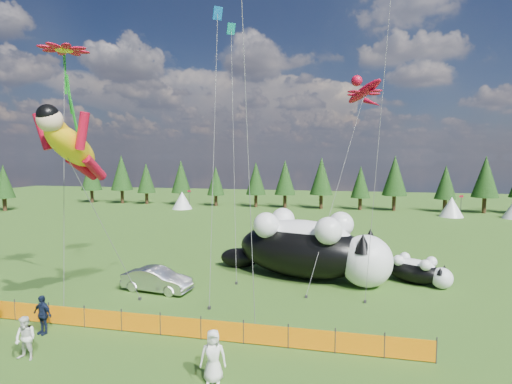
# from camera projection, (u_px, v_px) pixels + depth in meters

# --- Properties ---
(ground) EXTENTS (160.00, 160.00, 0.00)m
(ground) POSITION_uv_depth(u_px,v_px,m) (203.00, 313.00, 21.33)
(ground) COLOR #143B0A
(ground) RESTS_ON ground
(safety_fence) EXTENTS (22.06, 0.06, 1.10)m
(safety_fence) POSITION_uv_depth(u_px,v_px,m) (180.00, 327.00, 18.37)
(safety_fence) COLOR #262626
(safety_fence) RESTS_ON ground
(tree_line) EXTENTS (90.00, 4.00, 8.00)m
(tree_line) POSITION_uv_depth(u_px,v_px,m) (298.00, 184.00, 64.77)
(tree_line) COLOR black
(tree_line) RESTS_ON ground
(festival_tents) EXTENTS (50.00, 3.20, 2.80)m
(festival_tents) POSITION_uv_depth(u_px,v_px,m) (369.00, 205.00, 57.79)
(festival_tents) COLOR white
(festival_tents) RESTS_ON ground
(cat_large) EXTENTS (12.34, 6.85, 4.54)m
(cat_large) POSITION_uv_depth(u_px,v_px,m) (309.00, 247.00, 27.28)
(cat_large) COLOR black
(cat_large) RESTS_ON ground
(cat_small) EXTENTS (4.62, 3.40, 1.82)m
(cat_small) POSITION_uv_depth(u_px,v_px,m) (417.00, 271.00, 26.19)
(cat_small) COLOR black
(cat_small) RESTS_ON ground
(car) EXTENTS (4.57, 2.06, 1.45)m
(car) POSITION_uv_depth(u_px,v_px,m) (157.00, 280.00, 24.71)
(car) COLOR #BCBCC1
(car) RESTS_ON ground
(spectator_b) EXTENTS (0.90, 0.56, 1.82)m
(spectator_b) POSITION_uv_depth(u_px,v_px,m) (25.00, 338.00, 16.29)
(spectator_b) COLOR white
(spectator_b) RESTS_ON ground
(spectator_c) EXTENTS (1.17, 0.75, 1.86)m
(spectator_c) POSITION_uv_depth(u_px,v_px,m) (42.00, 314.00, 18.72)
(spectator_c) COLOR #131B34
(spectator_c) RESTS_ON ground
(spectator_e) EXTENTS (1.08, 0.83, 1.98)m
(spectator_e) POSITION_uv_depth(u_px,v_px,m) (213.00, 356.00, 14.68)
(spectator_e) COLOR white
(spectator_e) RESTS_ON ground
(superhero_kite) EXTENTS (4.53, 5.74, 11.23)m
(superhero_kite) POSITION_uv_depth(u_px,v_px,m) (71.00, 146.00, 19.68)
(superhero_kite) COLOR yellow
(superhero_kite) RESTS_ON ground
(gecko_kite) EXTENTS (6.44, 14.16, 17.76)m
(gecko_kite) POSITION_uv_depth(u_px,v_px,m) (364.00, 92.00, 32.36)
(gecko_kite) COLOR #BC0927
(gecko_kite) RESTS_ON ground
(flower_kite) EXTENTS (3.39, 3.97, 14.59)m
(flower_kite) POSITION_uv_depth(u_px,v_px,m) (64.00, 53.00, 22.64)
(flower_kite) COLOR #BC0927
(flower_kite) RESTS_ON ground
(diamond_kite_a) EXTENTS (2.01, 6.87, 19.19)m
(diamond_kite_a) POSITION_uv_depth(u_px,v_px,m) (217.00, 23.00, 26.54)
(diamond_kite_a) COLOR blue
(diamond_kite_a) RESTS_ON ground
(diamond_kite_d) EXTENTS (2.34, 5.59, 18.96)m
(diamond_kite_d) POSITION_uv_depth(u_px,v_px,m) (231.00, 39.00, 29.73)
(diamond_kite_d) COLOR #0C948A
(diamond_kite_d) RESTS_ON ground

